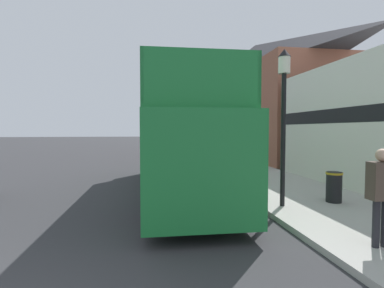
# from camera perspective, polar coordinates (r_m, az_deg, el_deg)

# --- Properties ---
(ground_plane) EXTENTS (144.00, 144.00, 0.00)m
(ground_plane) POSITION_cam_1_polar(r_m,az_deg,el_deg) (24.21, -14.39, -2.70)
(ground_plane) COLOR #333335
(sidewalk) EXTENTS (3.90, 108.00, 0.14)m
(sidewalk) POSITION_cam_1_polar(r_m,az_deg,el_deg) (21.72, 4.82, -3.06)
(sidewalk) COLOR #ADAAA3
(sidewalk) RESTS_ON ground_plane
(brick_terrace_rear) EXTENTS (6.00, 22.79, 10.03)m
(brick_terrace_rear) POSITION_cam_1_polar(r_m,az_deg,el_deg) (28.69, 11.84, 8.21)
(brick_terrace_rear) COLOR #935642
(brick_terrace_rear) RESTS_ON ground_plane
(tour_bus) EXTENTS (2.65, 10.48, 3.89)m
(tour_bus) POSITION_cam_1_polar(r_m,az_deg,el_deg) (10.90, -2.45, 0.00)
(tour_bus) COLOR #1E7A38
(tour_bus) RESTS_ON ground_plane
(parked_car_ahead_of_bus) EXTENTS (1.89, 4.49, 1.44)m
(parked_car_ahead_of_bus) POSITION_cam_1_polar(r_m,az_deg,el_deg) (18.28, -2.51, -2.25)
(parked_car_ahead_of_bus) COLOR black
(parked_car_ahead_of_bus) RESTS_ON ground_plane
(pedestrian_nearest) EXTENTS (0.47, 0.26, 1.80)m
(pedestrian_nearest) POSITION_cam_1_polar(r_m,az_deg,el_deg) (6.46, 32.41, -7.09)
(pedestrian_nearest) COLOR #232328
(pedestrian_nearest) RESTS_ON sidewalk
(lamp_post_nearest) EXTENTS (0.35, 0.35, 4.35)m
(lamp_post_nearest) POSITION_cam_1_polar(r_m,az_deg,el_deg) (8.73, 17.08, 8.46)
(lamp_post_nearest) COLOR black
(lamp_post_nearest) RESTS_ON sidewalk
(lamp_post_second) EXTENTS (0.35, 0.35, 4.45)m
(lamp_post_second) POSITION_cam_1_polar(r_m,az_deg,el_deg) (16.56, 3.87, 6.06)
(lamp_post_second) COLOR black
(lamp_post_second) RESTS_ON sidewalk
(litter_bin) EXTENTS (0.48, 0.48, 0.89)m
(litter_bin) POSITION_cam_1_polar(r_m,az_deg,el_deg) (9.83, 25.42, -7.25)
(litter_bin) COLOR black
(litter_bin) RESTS_ON sidewalk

